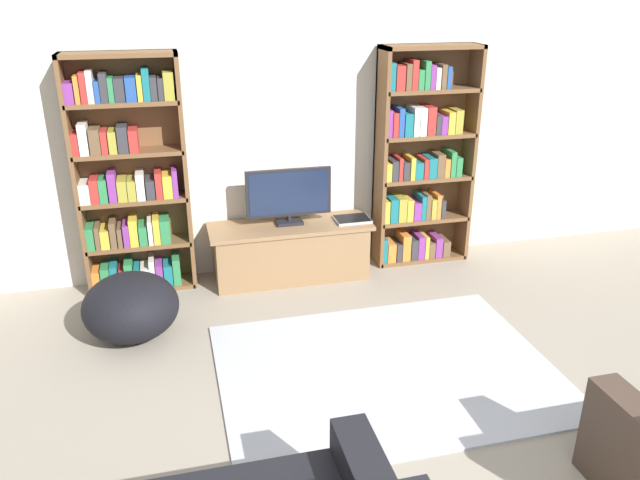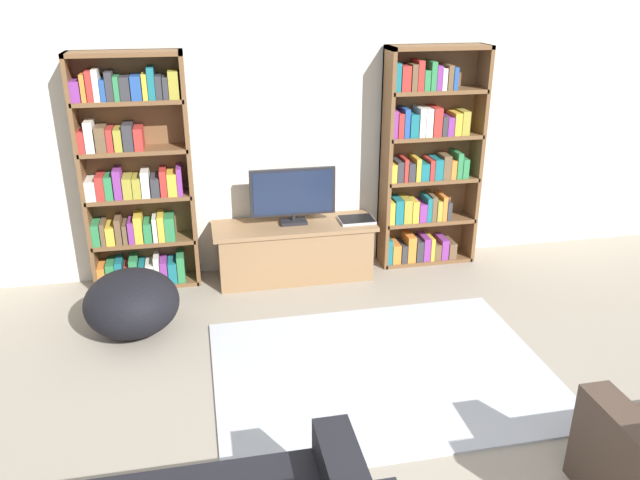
# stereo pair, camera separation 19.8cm
# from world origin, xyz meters

# --- Properties ---
(wall_back) EXTENTS (8.80, 0.06, 2.60)m
(wall_back) POSITION_xyz_m (0.00, 4.23, 1.30)
(wall_back) COLOR silver
(wall_back) RESTS_ON ground_plane
(bookshelf_left) EXTENTS (0.93, 0.30, 2.06)m
(bookshelf_left) POSITION_xyz_m (-1.46, 4.05, 1.00)
(bookshelf_left) COLOR brown
(bookshelf_left) RESTS_ON ground_plane
(bookshelf_right) EXTENTS (0.93, 0.30, 2.06)m
(bookshelf_right) POSITION_xyz_m (1.19, 4.05, 1.00)
(bookshelf_right) COLOR brown
(bookshelf_right) RESTS_ON ground_plane
(tv_stand) EXTENTS (1.48, 0.51, 0.52)m
(tv_stand) POSITION_xyz_m (-0.10, 3.92, 0.26)
(tv_stand) COLOR #8E6B47
(tv_stand) RESTS_ON ground_plane
(television) EXTENTS (0.77, 0.16, 0.52)m
(television) POSITION_xyz_m (-0.10, 3.94, 0.80)
(television) COLOR black
(television) RESTS_ON tv_stand
(laptop) EXTENTS (0.32, 0.24, 0.03)m
(laptop) POSITION_xyz_m (0.48, 3.88, 0.54)
(laptop) COLOR #B7B7BC
(laptop) RESTS_ON tv_stand
(area_rug) EXTENTS (2.35, 1.79, 0.02)m
(area_rug) POSITION_xyz_m (0.25, 2.24, 0.01)
(area_rug) COLOR #B2B7C1
(area_rug) RESTS_ON ground_plane
(beanbag_ottoman) EXTENTS (0.73, 0.73, 0.51)m
(beanbag_ottoman) POSITION_xyz_m (-1.51, 3.16, 0.26)
(beanbag_ottoman) COLOR black
(beanbag_ottoman) RESTS_ON ground_plane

